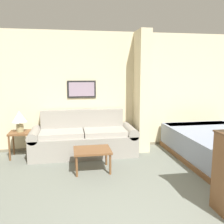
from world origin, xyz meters
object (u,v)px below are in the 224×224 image
coffee_table (92,152)px  bed (217,145)px  table_lamp (19,118)px  couch (84,139)px

coffee_table → bed: size_ratio=0.29×
coffee_table → bed: 2.56m
coffee_table → table_lamp: (-1.37, 0.95, 0.47)m
table_lamp → bed: bearing=-10.5°
couch → table_lamp: bearing=179.5°
coffee_table → bed: bed is taller
table_lamp → bed: table_lamp is taller
couch → table_lamp: 1.36m
couch → coffee_table: couch is taller
table_lamp → couch: bearing=-0.5°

